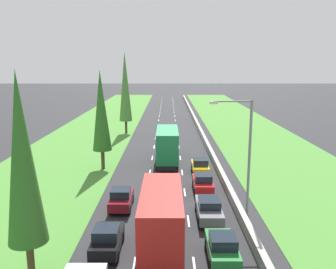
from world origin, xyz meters
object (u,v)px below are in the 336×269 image
green_box_truck_centre_lane (167,145)px  poplar_tree_third (125,87)px  street_light_mast (245,149)px  yellow_hatchback_right_lane (200,166)px  red_box_truck_centre_lane (161,217)px  black_hatchback_left_lane (107,239)px  maroon_hatchback_left_lane (121,198)px  grey_sedan_right_lane (208,208)px  red_hatchback_right_lane (202,183)px  green_hatchback_right_lane (222,248)px  poplar_tree_second (101,111)px  black_sedan_centre_lane (167,185)px  poplar_tree_nearest (22,160)px

green_box_truck_centre_lane → poplar_tree_third: size_ratio=0.70×
poplar_tree_third → street_light_mast: bearing=-68.4°
yellow_hatchback_right_lane → red_box_truck_centre_lane: bearing=-103.8°
black_hatchback_left_lane → maroon_hatchback_left_lane: size_ratio=1.00×
grey_sedan_right_lane → red_hatchback_right_lane: bearing=89.0°
black_hatchback_left_lane → red_hatchback_right_lane: size_ratio=1.00×
green_hatchback_right_lane → maroon_hatchback_left_lane: size_ratio=1.00×
yellow_hatchback_right_lane → green_box_truck_centre_lane: green_box_truck_centre_lane is taller
green_hatchback_right_lane → black_hatchback_left_lane: size_ratio=1.00×
grey_sedan_right_lane → street_light_mast: (2.70, 0.72, 4.42)m
poplar_tree_second → black_sedan_centre_lane: bearing=-46.1°
green_hatchback_right_lane → black_sedan_centre_lane: bearing=106.2°
green_hatchback_right_lane → street_light_mast: 8.29m
red_box_truck_centre_lane → poplar_tree_second: bearing=111.6°
black_hatchback_left_lane → grey_sedan_right_lane: bearing=34.7°
green_box_truck_centre_lane → street_light_mast: street_light_mast is taller
black_hatchback_left_lane → maroon_hatchback_left_lane: 6.76m
street_light_mast → poplar_tree_second: bearing=137.1°
maroon_hatchback_left_lane → green_box_truck_centre_lane: 13.97m
black_hatchback_left_lane → street_light_mast: 11.89m
grey_sedan_right_lane → yellow_hatchback_right_lane: yellow_hatchback_right_lane is taller
red_box_truck_centre_lane → poplar_tree_nearest: bearing=-156.4°
red_hatchback_right_lane → maroon_hatchback_left_lane: same height
green_hatchback_right_lane → poplar_tree_third: poplar_tree_third is taller
black_sedan_centre_lane → poplar_tree_second: bearing=133.9°
red_hatchback_right_lane → maroon_hatchback_left_lane: 7.96m
yellow_hatchback_right_lane → poplar_tree_third: size_ratio=0.29×
red_hatchback_right_lane → green_hatchback_right_lane: bearing=-89.9°
green_hatchback_right_lane → red_hatchback_right_lane: (-0.02, 11.62, 0.00)m
grey_sedan_right_lane → poplar_tree_nearest: (-10.55, -7.58, 5.89)m
poplar_tree_nearest → poplar_tree_third: 40.85m
grey_sedan_right_lane → poplar_tree_nearest: bearing=-144.3°
green_hatchback_right_lane → grey_sedan_right_lane: (-0.12, 5.82, -0.02)m
black_hatchback_left_lane → green_box_truck_centre_lane: green_box_truck_centre_lane is taller
red_box_truck_centre_lane → green_box_truck_centre_lane: bearing=89.1°
yellow_hatchback_right_lane → poplar_tree_second: bearing=170.4°
grey_sedan_right_lane → street_light_mast: street_light_mast is taller
green_box_truck_centre_lane → street_light_mast: size_ratio=1.04×
red_box_truck_centre_lane → street_light_mast: street_light_mast is taller
black_hatchback_left_lane → poplar_tree_third: 38.79m
poplar_tree_third → green_box_truck_centre_lane: bearing=-68.7°
poplar_tree_second → street_light_mast: bearing=-42.9°
grey_sedan_right_lane → poplar_tree_nearest: 14.27m
maroon_hatchback_left_lane → street_light_mast: 10.63m
red_hatchback_right_lane → red_box_truck_centre_lane: (-3.59, -10.30, 1.35)m
black_hatchback_left_lane → street_light_mast: (9.58, 5.49, 4.40)m
poplar_tree_nearest → red_box_truck_centre_lane: bearing=23.6°
green_box_truck_centre_lane → black_sedan_centre_lane: bearing=-89.7°
maroon_hatchback_left_lane → black_hatchback_left_lane: bearing=-89.9°
green_box_truck_centre_lane → poplar_tree_nearest: (-7.38, -22.97, 4.52)m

